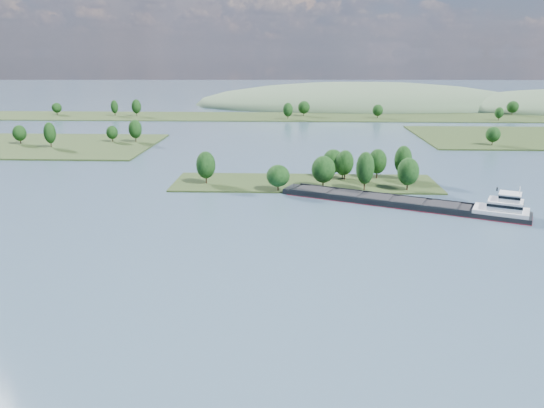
{
  "coord_description": "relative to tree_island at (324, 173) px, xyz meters",
  "views": [
    {
      "loc": [
        -4.61,
        -17.36,
        47.97
      ],
      "look_at": [
        -10.57,
        130.0,
        6.0
      ],
      "focal_mm": 35.0,
      "sensor_mm": 36.0,
      "label": 1
    }
  ],
  "objects": [
    {
      "name": "back_shoreline",
      "position": [
        0.38,
        220.86,
        -3.83
      ],
      "size": [
        900.0,
        60.0,
        15.4
      ],
      "color": "#233317",
      "rests_on": "ground"
    },
    {
      "name": "tree_island",
      "position": [
        0.0,
        0.0,
        0.0
      ],
      "size": [
        100.0,
        32.54,
        15.17
      ],
      "color": "#233317",
      "rests_on": "ground"
    },
    {
      "name": "hill_west",
      "position": [
        52.75,
        321.1,
        -4.5
      ],
      "size": [
        320.0,
        160.0,
        44.0
      ],
      "primitive_type": "ellipsoid",
      "color": "#425A3E",
      "rests_on": "ground"
    },
    {
      "name": "cargo_barge",
      "position": [
        28.17,
        -29.55,
        -3.13
      ],
      "size": [
        76.87,
        41.51,
        10.83
      ],
      "color": "black",
      "rests_on": "ground"
    },
    {
      "name": "ground",
      "position": [
        -7.25,
        -58.9,
        -4.5
      ],
      "size": [
        1800.0,
        1800.0,
        0.0
      ],
      "primitive_type": "plane",
      "color": "#34485A",
      "rests_on": "ground"
    }
  ]
}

